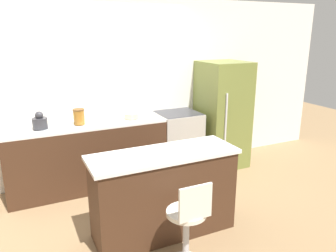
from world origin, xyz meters
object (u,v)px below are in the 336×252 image
at_px(oven_range, 178,142).
at_px(kettle, 40,122).
at_px(mixing_bowl, 131,116).
at_px(refrigerator, 222,114).
at_px(stool_chair, 188,227).

bearing_deg(oven_range, kettle, -179.36).
distance_m(kettle, mixing_bowl, 1.21).
height_order(refrigerator, mixing_bowl, refrigerator).
bearing_deg(stool_chair, kettle, 117.14).
relative_size(oven_range, stool_chair, 1.05).
distance_m(stool_chair, mixing_bowl, 2.10).
height_order(kettle, mixing_bowl, kettle).
bearing_deg(oven_range, refrigerator, -4.76).
xyz_separation_m(oven_range, kettle, (-1.97, -0.02, 0.56)).
xyz_separation_m(stool_chair, kettle, (-1.04, 2.02, 0.60)).
bearing_deg(oven_range, stool_chair, -114.57).
bearing_deg(mixing_bowl, refrigerator, -1.56).
bearing_deg(kettle, mixing_bowl, 0.00).
height_order(oven_range, mixing_bowl, mixing_bowl).
xyz_separation_m(refrigerator, stool_chair, (-1.70, -1.98, -0.41)).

